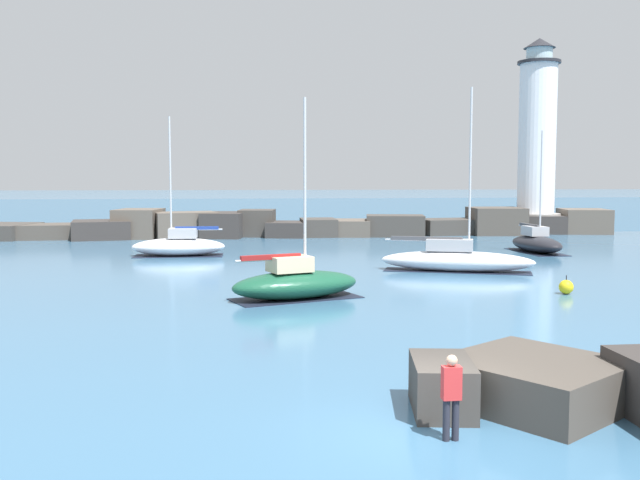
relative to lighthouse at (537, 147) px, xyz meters
The scene contains 11 objects.
ground_plane 55.69m from the lighthouse, 115.93° to the right, with size 600.00×600.00×0.00m, color #3D6B8E.
open_sea_beyond 63.78m from the lighthouse, 112.39° to the left, with size 400.00×116.00×0.01m.
breakwater_jetty 23.71m from the lighthouse, behind, with size 59.13×6.94×2.43m.
lighthouse is the anchor object (origin of this frame).
foreground_rocks 53.45m from the lighthouse, 113.18° to the right, with size 5.99×5.27×1.30m.
sailboat_moored_0 35.95m from the lighthouse, 152.72° to the right, with size 6.03×2.60×8.98m.
sailboat_moored_2 31.21m from the lighthouse, 121.43° to the right, with size 8.34×4.52×9.83m.
sailboat_moored_3 19.66m from the lighthouse, 113.42° to the right, with size 2.47×5.95×8.20m.
sailboat_moored_5 42.60m from the lighthouse, 126.93° to the right, with size 6.07×4.07×8.36m.
mooring_buoy_orange_near 37.18m from the lighthouse, 111.65° to the right, with size 0.62×0.62×0.82m.
person_on_rocks 55.83m from the lighthouse, 115.30° to the right, with size 0.36×0.22×1.67m.
Camera 1 is at (-3.67, -13.39, 5.02)m, focal length 40.00 mm.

